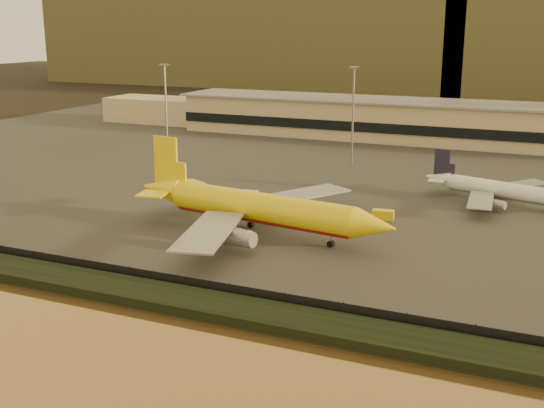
{
  "coord_description": "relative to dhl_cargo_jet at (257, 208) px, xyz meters",
  "views": [
    {
      "loc": [
        41.66,
        -88.72,
        36.12
      ],
      "look_at": [
        -2.77,
        12.0,
        6.89
      ],
      "focal_mm": 45.0,
      "sensor_mm": 36.0,
      "label": 1
    }
  ],
  "objects": [
    {
      "name": "terminal_building",
      "position": [
        -7.29,
        110.04,
        1.41
      ],
      "size": [
        202.0,
        25.0,
        12.6
      ],
      "color": "tan",
      "rests_on": "tarmac"
    },
    {
      "name": "apron_light_masts",
      "position": [
        22.23,
        59.49,
        10.87
      ],
      "size": [
        152.2,
        12.2,
        25.4
      ],
      "color": "slate",
      "rests_on": "tarmac"
    },
    {
      "name": "white_narrowbody_jet",
      "position": [
        37.04,
        38.56,
        -1.71
      ],
      "size": [
        33.29,
        31.67,
        9.77
      ],
      "rotation": [
        0.0,
        0.0,
        -0.31
      ],
      "color": "white",
      "rests_on": "tarmac"
    },
    {
      "name": "perimeter_fence",
      "position": [
        7.23,
        -28.51,
        -3.53
      ],
      "size": [
        300.0,
        0.05,
        2.2
      ],
      "primitive_type": "cube",
      "color": "black",
      "rests_on": "tarmac"
    },
    {
      "name": "dhl_cargo_jet",
      "position": [
        0.0,
        0.0,
        0.0
      ],
      "size": [
        51.93,
        50.39,
        15.51
      ],
      "rotation": [
        0.0,
        0.0,
        -0.14
      ],
      "color": "yellow",
      "rests_on": "tarmac"
    },
    {
      "name": "gse_vehicle_white",
      "position": [
        -12.13,
        22.33,
        -3.85
      ],
      "size": [
        3.63,
        1.91,
        1.57
      ],
      "primitive_type": "cube",
      "rotation": [
        0.0,
        0.0,
        0.1
      ],
      "color": "white",
      "rests_on": "tarmac"
    },
    {
      "name": "gse_vehicle_yellow",
      "position": [
        18.1,
        17.65,
        -3.72
      ],
      "size": [
        4.24,
        2.29,
        1.82
      ],
      "primitive_type": "cube",
      "rotation": [
        0.0,
        0.0,
        0.12
      ],
      "color": "yellow",
      "rests_on": "tarmac"
    },
    {
      "name": "tarmac",
      "position": [
        7.23,
        79.49,
        -4.73
      ],
      "size": [
        320.0,
        220.0,
        0.2
      ],
      "primitive_type": "cube",
      "color": "#2D2D2D",
      "rests_on": "ground"
    },
    {
      "name": "distant_hills",
      "position": [
        -13.51,
        324.49,
        26.56
      ],
      "size": [
        470.0,
        160.0,
        70.0
      ],
      "color": "brown",
      "rests_on": "ground"
    },
    {
      "name": "ground",
      "position": [
        7.23,
        -15.51,
        -4.83
      ],
      "size": [
        900.0,
        900.0,
        0.0
      ],
      "primitive_type": "plane",
      "color": "black",
      "rests_on": "ground"
    },
    {
      "name": "embankment",
      "position": [
        7.23,
        -32.51,
        -4.13
      ],
      "size": [
        320.0,
        7.0,
        1.4
      ],
      "primitive_type": "cube",
      "color": "black",
      "rests_on": "ground"
    }
  ]
}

